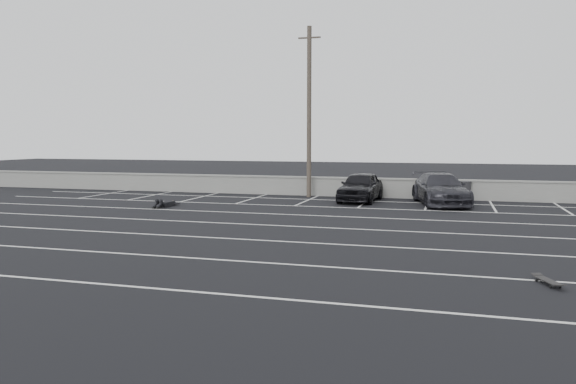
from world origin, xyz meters
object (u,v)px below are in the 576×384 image
(skateboard, at_px, (548,281))
(person, at_px, (168,202))
(trash_bin, at_px, (465,191))
(utility_pole, at_px, (309,112))
(car_left, at_px, (361,187))
(car_right, at_px, (440,189))

(skateboard, bearing_deg, person, 123.54)
(skateboard, bearing_deg, trash_bin, 73.61)
(utility_pole, height_order, person, utility_pole)
(car_left, distance_m, trash_bin, 5.37)
(utility_pole, bearing_deg, car_left, -22.76)
(car_left, height_order, utility_pole, utility_pole)
(utility_pole, distance_m, trash_bin, 9.12)
(car_left, bearing_deg, person, -147.22)
(car_right, distance_m, trash_bin, 2.32)
(car_left, distance_m, utility_pole, 5.09)
(car_left, relative_size, trash_bin, 4.37)
(car_right, relative_size, person, 2.31)
(car_left, xyz_separation_m, trash_bin, (5.10, 1.67, -0.24))
(car_right, relative_size, skateboard, 5.81)
(car_right, height_order, trash_bin, car_right)
(trash_bin, bearing_deg, person, -154.59)
(car_left, xyz_separation_m, utility_pole, (-3.04, 1.27, 3.88))
(car_left, bearing_deg, skateboard, -63.58)
(utility_pole, relative_size, skateboard, 10.29)
(utility_pole, bearing_deg, person, -131.59)
(person, height_order, skateboard, person)
(person, bearing_deg, trash_bin, 27.76)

